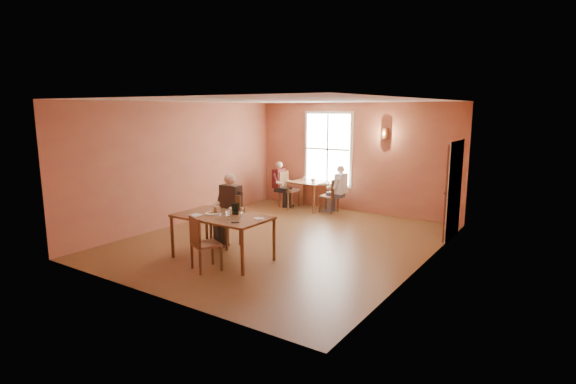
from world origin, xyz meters
The scene contains 29 objects.
ground centered at (0.00, 0.00, 0.00)m, with size 6.00×7.00×0.01m, color brown.
wall_back centered at (0.00, 3.50, 1.50)m, with size 6.00×0.04×3.00m, color brown.
wall_front centered at (0.00, -3.50, 1.50)m, with size 6.00×0.04×3.00m, color brown.
wall_left centered at (-3.00, 0.00, 1.50)m, with size 0.04×7.00×3.00m, color brown.
wall_right centered at (3.00, 0.00, 1.50)m, with size 0.04×7.00×3.00m, color brown.
ceiling centered at (0.00, 0.00, 3.00)m, with size 6.00×7.00×0.04m, color white.
window centered at (-0.80, 3.45, 1.70)m, with size 1.36×0.10×1.96m, color white.
door centered at (2.94, 2.30, 1.05)m, with size 0.12×1.04×2.10m, color maroon.
wall_sconce centered at (0.90, 3.40, 2.20)m, with size 0.16×0.16×0.28m, color brown.
main_table centered at (-0.28, -1.62, 0.42)m, with size 1.81×1.02×0.85m, color brown, non-canonical shape.
chair_diner_main centered at (-0.78, -0.97, 0.53)m, with size 0.47×0.47×1.06m, color #50321B, non-canonical shape.
diner_main centered at (-0.78, -1.00, 0.72)m, with size 0.58×0.58×1.44m, color black, non-canonical shape.
chair_empty centered at (-0.13, -2.22, 0.49)m, with size 0.44×0.44×0.99m, color #422917, non-canonical shape.
plate_food centered at (-0.52, -1.61, 0.87)m, with size 0.31×0.31×0.04m, color white.
sandwich centered at (-0.47, -1.55, 0.91)m, with size 0.10×0.09×0.12m, color tan.
goblet_a centered at (0.15, -1.53, 0.95)m, with size 0.08×0.08×0.21m, color white, non-canonical shape.
goblet_c centered at (0.04, -1.81, 0.95)m, with size 0.08×0.08×0.20m, color white, non-canonical shape.
menu_stand centered at (-0.14, -1.40, 0.96)m, with size 0.13×0.07×0.22m, color black.
knife centered at (-0.30, -1.86, 0.85)m, with size 0.21×0.02×0.00m, color silver.
napkin centered at (-0.73, -1.86, 0.85)m, with size 0.21×0.21×0.01m, color white.
side_plate centered at (0.45, -1.44, 0.86)m, with size 0.20×0.20×0.02m, color silver.
sunglasses centered at (0.27, -1.89, 0.86)m, with size 0.13×0.04×0.02m, color black.
second_table centered at (-1.14, 2.98, 0.41)m, with size 0.92×0.92×0.81m, color brown, non-canonical shape.
chair_diner_white centered at (-0.49, 2.98, 0.47)m, with size 0.42×0.42×0.94m, color #492A16, non-canonical shape.
diner_white centered at (-0.46, 2.98, 0.64)m, with size 0.51×0.51×1.27m, color silver, non-canonical shape.
chair_diner_maroon centered at (-1.79, 2.98, 0.51)m, with size 0.46×0.46×1.03m, color #582D17, non-canonical shape.
diner_maroon centered at (-1.82, 2.98, 0.64)m, with size 0.51×0.51×1.28m, color maroon, non-canonical shape.
cup_a centered at (-0.95, 2.91, 0.86)m, with size 0.13×0.13×0.10m, color beige.
cup_b centered at (-1.35, 3.09, 0.86)m, with size 0.10×0.10×0.09m, color white.
Camera 1 is at (5.30, -7.77, 2.83)m, focal length 28.00 mm.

